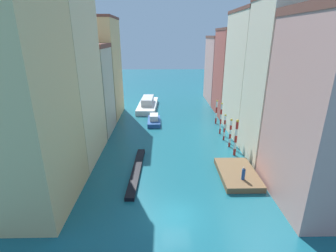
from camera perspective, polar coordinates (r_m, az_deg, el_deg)
name	(u,v)px	position (r m, az deg, el deg)	size (l,w,h in m)	color
ground_plane	(169,124)	(45.00, 0.31, 0.54)	(154.00, 154.00, 0.00)	#196070
building_left_0	(17,95)	(23.91, -31.11, 5.99)	(7.13, 9.38, 20.68)	#DBB77A
building_left_1	(62,79)	(32.48, -22.98, 9.91)	(7.13, 9.99, 20.29)	beige
building_left_2	(87,90)	(41.51, -17.96, 7.85)	(7.13, 7.58, 13.84)	#BCB299
building_left_3	(99,69)	(49.60, -15.41, 12.47)	(7.13, 9.35, 18.15)	#DBB77A
building_right_0	(328,113)	(25.45, 32.61, 2.48)	(7.13, 10.00, 17.33)	tan
building_right_1	(282,82)	(32.87, 24.60, 9.05)	(7.13, 7.53, 19.45)	beige
building_right_2	(255,75)	(41.30, 19.18, 11.00)	(7.13, 10.89, 18.58)	beige
building_right_3	(236,73)	(51.13, 15.17, 11.62)	(7.13, 9.10, 16.27)	#B25147
building_right_4	(223,69)	(61.19, 12.46, 12.47)	(7.13, 11.12, 14.92)	tan
waterfront_dock	(237,174)	(29.64, 15.55, -10.46)	(4.01, 6.63, 0.63)	brown
person_on_dock	(243,174)	(27.83, 16.82, -10.36)	(0.36, 0.36, 1.46)	#234C93
mooring_pole_0	(236,137)	(33.55, 15.23, -2.51)	(0.36, 0.36, 4.96)	red
mooring_pole_1	(230,133)	(36.06, 14.03, -1.46)	(0.34, 0.34, 4.21)	red
mooring_pole_2	(225,127)	(38.23, 12.76, -0.22)	(0.30, 0.30, 4.09)	red
mooring_pole_3	(221,118)	(40.50, 11.96, 1.77)	(0.28, 0.28, 5.14)	red
mooring_pole_4	(216,112)	(45.21, 10.98, 3.22)	(0.32, 0.32, 4.35)	red
vaporetto_white	(148,104)	(54.85, -4.65, 4.98)	(4.26, 12.02, 2.38)	white
gondola_black	(136,171)	(29.60, -7.22, -10.12)	(1.25, 10.89, 0.39)	black
motorboat_0	(154,120)	(45.09, -3.20, 1.34)	(2.36, 5.41, 1.65)	#234C93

